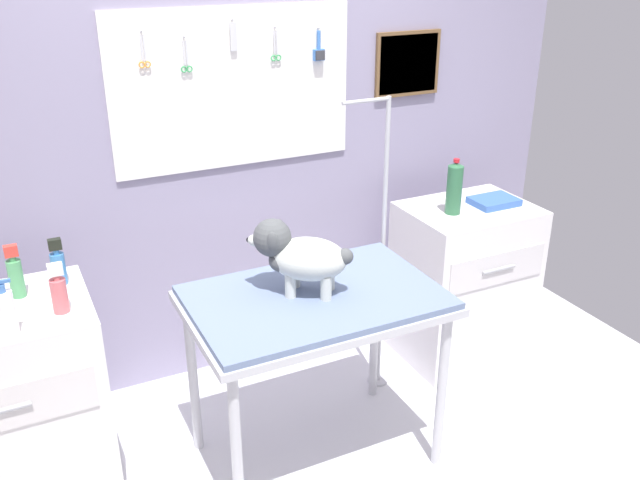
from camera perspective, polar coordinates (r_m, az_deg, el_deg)
The scene contains 12 objects.
rear_wall_panel at distance 3.56m, azimuth -7.83°, elevation 6.38°, with size 4.00×0.11×2.30m.
grooming_table at distance 2.93m, azimuth -0.40°, elevation -5.88°, with size 1.07×0.70×0.84m.
grooming_arm at distance 3.47m, azimuth 5.03°, elevation -1.78°, with size 0.30×0.11×1.55m.
dog at distance 2.84m, azimuth -1.80°, elevation -1.24°, with size 0.41×0.35×0.32m.
counter_left at distance 3.16m, azimuth -24.78°, elevation -12.71°, with size 0.80×0.58×0.90m.
cabinet_right at distance 3.95m, azimuth 11.72°, elevation -3.37°, with size 0.68×0.54×0.89m.
spray_bottle_tall at distance 2.78m, azimuth -20.72°, elevation -4.01°, with size 0.06×0.06×0.20m.
spray_bottle_short at distance 2.69m, azimuth -24.48°, elevation -5.49°, with size 0.07×0.07×0.22m.
shampoo_bottle at distance 3.00m, azimuth -20.77°, elevation -1.95°, with size 0.06×0.06×0.20m.
detangler_spray at distance 2.96m, azimuth -23.80°, elevation -2.64°, with size 0.06×0.06×0.22m.
soda_bottle at distance 3.63m, azimuth 11.01°, elevation 4.23°, with size 0.08×0.08×0.29m.
supply_tray at distance 3.84m, azimuth 14.14°, elevation 3.11°, with size 0.24×0.18×0.04m.
Camera 1 is at (-1.04, -1.96, 2.22)m, focal length 38.83 mm.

